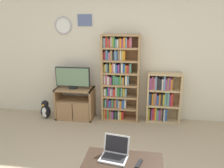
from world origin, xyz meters
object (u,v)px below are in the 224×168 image
remote_near_laptop (139,164)px  bookshelf_tall (119,78)px  laptop (115,152)px  penguin_figurine (45,110)px  bookshelf_short (162,97)px  tv_stand (75,103)px  coffee_table (123,165)px  television (73,78)px

remote_near_laptop → bookshelf_tall: bearing=120.0°
bookshelf_tall → remote_near_laptop: bearing=-77.0°
laptop → penguin_figurine: 2.47m
bookshelf_tall → penguin_figurine: 1.67m
remote_near_laptop → penguin_figurine: bearing=153.7°
bookshelf_short → penguin_figurine: bearing=-174.5°
bookshelf_short → laptop: (-0.67, -1.99, -0.04)m
tv_stand → bookshelf_short: size_ratio=0.76×
coffee_table → penguin_figurine: coffee_table is taller
television → penguin_figurine: television is taller
bookshelf_tall → penguin_figurine: size_ratio=4.46×
bookshelf_short → penguin_figurine: bookshelf_short is taller
tv_stand → bookshelf_short: bookshelf_short is taller
tv_stand → bookshelf_short: 1.77m
tv_stand → bookshelf_tall: size_ratio=0.44×
television → bookshelf_tall: (0.92, 0.10, -0.00)m
remote_near_laptop → penguin_figurine: size_ratio=0.43×
tv_stand → coffee_table: tv_stand is taller
bookshelf_tall → laptop: bearing=-84.3°
bookshelf_short → tv_stand: bearing=-176.1°
bookshelf_tall → laptop: size_ratio=5.01×
bookshelf_tall → television: bearing=-173.6°
penguin_figurine → laptop: bearing=-46.0°
bookshelf_short → coffee_table: bookshelf_short is taller
bookshelf_tall → coffee_table: bookshelf_tall is taller
tv_stand → laptop: (1.09, -1.87, 0.14)m
penguin_figurine → television: bearing=9.6°
coffee_table → remote_near_laptop: (0.18, -0.04, 0.06)m
television → bookshelf_tall: bearing=6.4°
penguin_figurine → tv_stand: bearing=9.9°
television → bookshelf_short: 1.82m
television → tv_stand: bearing=17.6°
bookshelf_tall → bookshelf_short: (0.87, 0.03, -0.37)m
bookshelf_tall → laptop: (0.20, -1.97, -0.41)m
bookshelf_short → laptop: 2.10m
bookshelf_short → laptop: size_ratio=2.90×
tv_stand → bookshelf_tall: bookshelf_tall is taller
laptop → penguin_figurine: laptop is taller
remote_near_laptop → television: bearing=142.3°
bookshelf_short → coffee_table: bearing=-105.3°
coffee_table → penguin_figurine: 2.58m
tv_stand → remote_near_laptop: (1.37, -1.98, 0.09)m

